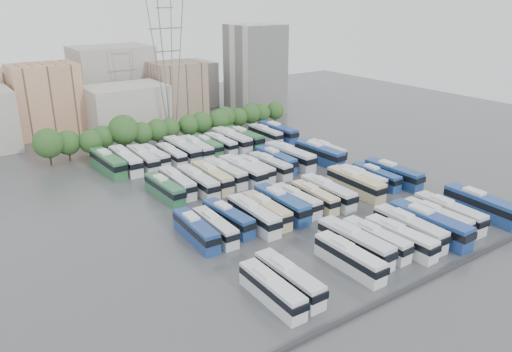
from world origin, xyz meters
TOP-DOWN VIEW (x-y plane):
  - ground at (0.00, 0.00)m, footprint 220.00×220.00m
  - parapet at (0.00, -33.00)m, footprint 56.00×0.50m
  - tree_line at (-2.69, 42.10)m, footprint 66.12×7.19m
  - city_buildings at (-7.46, 71.86)m, footprint 102.00×35.00m
  - apartment_tower at (34.00, 58.00)m, footprint 14.00×14.00m
  - electricity_pylon at (2.00, 50.00)m, footprint 9.00×6.91m
  - bus_r0_s0 at (-21.31, -25.11)m, footprint 2.67×11.19m
  - bus_r0_s1 at (-18.22, -24.51)m, footprint 2.63×11.60m
  - bus_r0_s4 at (-8.39, -25.03)m, footprint 2.63×11.58m
  - bus_r0_s5 at (-4.97, -22.67)m, footprint 3.02×12.77m
  - bus_r0_s6 at (-1.42, -23.33)m, footprint 2.71×11.37m
  - bus_r0_s7 at (1.68, -25.13)m, footprint 2.93×11.70m
  - bus_r0_s8 at (5.03, -24.01)m, footprint 3.15×12.58m
  - bus_r0_s9 at (8.28, -25.07)m, footprint 3.12×13.59m
  - bus_r0_s10 at (11.49, -23.98)m, footprint 2.80×11.83m
  - bus_r0_s11 at (14.70, -24.02)m, footprint 3.31×12.54m
  - bus_r0_s13 at (21.47, -25.32)m, footprint 3.53×13.29m
  - bus_r1_s0 at (-21.28, -6.10)m, footprint 3.08×11.71m
  - bus_r1_s1 at (-18.28, -6.60)m, footprint 2.71×10.91m
  - bus_r1_s2 at (-15.02, -5.13)m, footprint 3.05×11.45m
  - bus_r1_s3 at (-11.38, -6.86)m, footprint 3.05×12.27m
  - bus_r1_s4 at (-8.40, -6.24)m, footprint 2.93×11.56m
  - bus_r1_s5 at (-5.14, -5.94)m, footprint 2.88×12.69m
  - bus_r1_s6 at (-1.73, -5.70)m, footprint 2.57×11.01m
  - bus_r1_s7 at (1.80, -6.39)m, footprint 2.89×11.02m
  - bus_r1_s8 at (4.76, -6.46)m, footprint 2.99×12.46m
  - bus_r1_s10 at (11.64, -6.45)m, footprint 3.14×13.01m
  - bus_r1_s11 at (14.88, -4.85)m, footprint 2.45×10.97m
  - bus_r1_s12 at (18.19, -5.51)m, footprint 2.61×11.02m
  - bus_r1_s13 at (21.40, -6.87)m, footprint 3.10×12.66m
  - bus_r2_s1 at (-18.03, 11.60)m, footprint 2.84×11.82m
  - bus_r2_s2 at (-14.84, 13.11)m, footprint 2.98×11.97m
  - bus_r2_s3 at (-11.63, 10.95)m, footprint 2.91×12.53m
  - bus_r2_s4 at (-8.14, 11.65)m, footprint 3.09×12.45m
  - bus_r2_s5 at (-4.97, 12.32)m, footprint 3.10×12.41m
  - bus_r2_s6 at (-1.69, 11.07)m, footprint 3.30×13.15m
  - bus_r2_s7 at (1.56, 11.46)m, footprint 2.58×11.29m
  - bus_r2_s8 at (5.01, 11.06)m, footprint 3.00×11.78m
  - bus_r2_s9 at (8.12, 13.20)m, footprint 3.07×12.23m
  - bus_r2_s10 at (11.54, 12.79)m, footprint 3.57×13.78m
  - bus_r2_s12 at (18.09, 10.67)m, footprint 3.41×13.25m
  - bus_r2_s13 at (21.54, 12.28)m, footprint 2.68×11.03m
  - bus_r3_s0 at (-21.65, 30.82)m, footprint 3.50×13.50m
  - bus_r3_s1 at (-18.09, 30.38)m, footprint 3.12×13.18m
  - bus_r3_s2 at (-14.61, 29.40)m, footprint 3.15×12.66m
  - bus_r3_s3 at (-11.74, 30.52)m, footprint 2.98×11.25m
  - bus_r3_s4 at (-8.21, 29.13)m, footprint 2.64×11.14m
  - bus_r3_s5 at (-5.06, 30.15)m, footprint 2.93×13.35m
  - bus_r3_s6 at (-1.75, 29.82)m, footprint 3.14×12.56m
  - bus_r3_s7 at (1.58, 30.74)m, footprint 2.62×11.22m
  - bus_r3_s8 at (5.04, 30.39)m, footprint 2.49×11.26m
  - bus_r3_s9 at (8.16, 30.53)m, footprint 3.16×13.52m
  - bus_r3_s10 at (11.44, 30.53)m, footprint 3.48×13.21m
  - bus_r3_s12 at (18.18, 30.85)m, footprint 2.56×11.59m
  - bus_r3_s13 at (21.45, 30.04)m, footprint 3.09×13.05m

SIDE VIEW (x-z plane):
  - ground at x=0.00m, z-range 0.00..0.00m
  - parapet at x=0.00m, z-range 0.00..0.50m
  - bus_r1_s1 at x=-18.28m, z-range -0.03..3.37m
  - bus_r1_s7 at x=1.80m, z-range -0.03..3.39m
  - bus_r1_s11 at x=14.88m, z-range -0.03..3.41m
  - bus_r2_s13 at x=21.54m, z-range -0.03..3.41m
  - bus_r1_s6 at x=-1.73m, z-range -0.03..3.41m
  - bus_r1_s12 at x=18.19m, z-range -0.03..3.41m
  - bus_r3_s4 at x=-8.21m, z-range -0.03..3.45m
  - bus_r0_s0 at x=-21.31m, z-range -0.03..3.46m
  - bus_r3_s3 at x=-11.74m, z-range -0.03..3.47m
  - bus_r3_s7 at x=1.58m, z-range -0.03..3.48m
  - bus_r3_s8 at x=5.04m, z-range -0.03..3.50m
  - bus_r2_s7 at x=1.56m, z-range -0.03..3.50m
  - bus_r0_s6 at x=-1.42m, z-range -0.03..3.52m
  - bus_r1_s2 at x=-15.02m, z-range -0.03..3.53m
  - bus_r1_s4 at x=-8.40m, z-range -0.03..3.57m
  - bus_r0_s4 at x=-8.39m, z-range -0.03..3.59m
  - bus_r0_s1 at x=-18.22m, z-range -0.03..3.60m
  - bus_r3_s12 at x=18.18m, z-range -0.03..3.60m
  - bus_r1_s0 at x=-21.28m, z-range -0.03..3.61m
  - bus_r0_s7 at x=1.68m, z-range -0.03..3.61m
  - bus_r2_s8 at x=5.01m, z-range -0.03..3.63m
  - bus_r2_s1 at x=-18.03m, z-range -0.03..3.66m
  - bus_r0_s10 at x=11.49m, z-range -0.03..3.66m
  - bus_r2_s2 at x=-14.84m, z-range -0.03..3.70m
  - bus_r2_s9 at x=8.12m, z-range -0.03..3.78m
  - bus_r1_s3 at x=-11.38m, z-range -0.03..3.79m
  - bus_r2_s5 at x=-4.97m, z-range -0.04..3.83m
  - bus_r2_s4 at x=-8.14m, z-range -0.04..3.85m
  - bus_r1_s8 at x=4.76m, z-range -0.04..3.86m
  - bus_r0_s11 at x=14.70m, z-range -0.04..3.86m
  - bus_r3_s6 at x=-1.75m, z-range -0.04..3.88m
  - bus_r2_s3 at x=-11.63m, z-range -0.04..3.88m
  - bus_r0_s8 at x=5.03m, z-range -0.04..3.88m
  - bus_r3_s2 at x=-14.61m, z-range -0.04..3.91m
  - bus_r1_s13 at x=21.40m, z-range -0.04..3.91m
  - bus_r1_s5 at x=-5.14m, z-range -0.04..3.94m
  - bus_r0_s5 at x=-4.97m, z-range -0.04..3.95m
  - bus_r1_s10 at x=11.64m, z-range -0.04..4.02m
  - bus_r3_s13 at x=21.45m, z-range -0.04..4.04m
  - bus_r2_s6 at x=-1.69m, z-range -0.04..4.06m
  - bus_r3_s10 at x=11.44m, z-range -0.04..4.07m
  - bus_r3_s1 at x=-18.09m, z-range -0.04..4.08m
  - bus_r2_s12 at x=18.09m, z-range -0.04..4.09m
  - bus_r0_s13 at x=21.47m, z-range -0.04..4.09m
  - bus_r3_s5 at x=-5.06m, z-range -0.04..4.15m
  - bus_r3_s0 at x=-21.65m, z-range -0.04..4.16m
  - bus_r3_s9 at x=8.16m, z-range -0.04..4.19m
  - bus_r0_s9 at x=8.28m, z-range -0.04..4.22m
  - bus_r2_s10 at x=11.54m, z-range -0.04..4.25m
  - tree_line at x=-2.69m, z-range -0.09..8.69m
  - city_buildings at x=-7.46m, z-range -2.13..17.87m
  - apartment_tower at x=34.00m, z-range 0.00..26.00m
  - electricity_pylon at x=2.00m, z-range 1.75..35.57m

